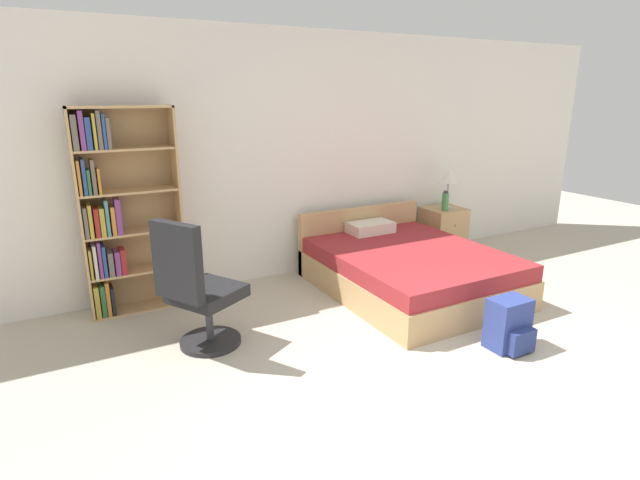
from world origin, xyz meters
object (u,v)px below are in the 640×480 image
nightstand (443,231)px  backpack_blue (509,325)px  office_chair (197,292)px  water_bottle (445,201)px  bookshelf (117,213)px  table_lamp (449,177)px  bed (406,268)px

nightstand → backpack_blue: bearing=-119.6°
office_chair → water_bottle: office_chair is taller
nightstand → backpack_blue: nightstand is taller
bookshelf → table_lamp: size_ratio=3.85×
nightstand → water_bottle: size_ratio=2.41×
office_chair → backpack_blue: 2.46m
table_lamp → backpack_blue: (-1.25, -2.14, -0.77)m
office_chair → bookshelf: bearing=110.8°
bookshelf → backpack_blue: size_ratio=4.48×
table_lamp → backpack_blue: bearing=-120.2°
water_bottle → bookshelf: bearing=177.7°
office_chair → water_bottle: (3.29, 0.91, 0.21)m
backpack_blue → table_lamp: bearing=59.8°
table_lamp → water_bottle: (-0.11, -0.09, -0.27)m
water_bottle → nightstand: bearing=49.6°
table_lamp → nightstand: bearing=130.7°
nightstand → office_chair: bearing=-163.3°
bookshelf → office_chair: 1.21m
bed → table_lamp: bearing=32.2°
bed → office_chair: office_chair is taller
nightstand → table_lamp: table_lamp is taller
water_bottle → backpack_blue: water_bottle is taller
bed → table_lamp: size_ratio=4.06×
office_chair → nightstand: 3.54m
table_lamp → backpack_blue: size_ratio=1.17×
nightstand → water_bottle: (-0.09, -0.11, 0.41)m
bookshelf → nightstand: (3.79, -0.04, -0.64)m
bookshelf → office_chair: size_ratio=1.73×
bed → office_chair: bearing=-173.7°
bookshelf → water_bottle: (3.69, -0.15, -0.24)m
office_chair → nightstand: size_ratio=1.85×
bookshelf → table_lamp: 3.81m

